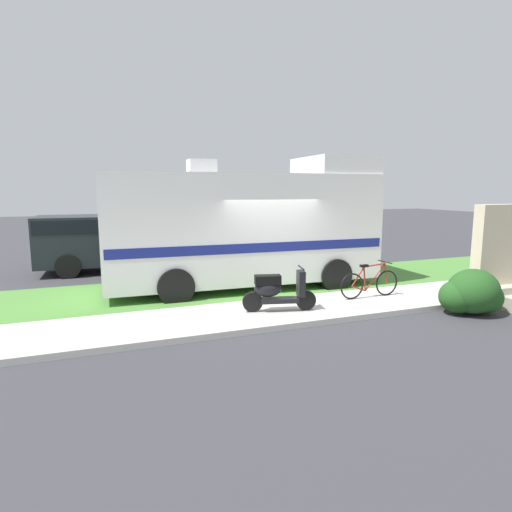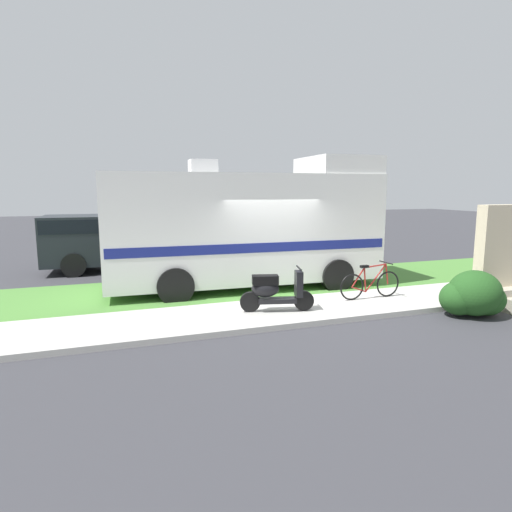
{
  "view_description": "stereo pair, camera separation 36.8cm",
  "coord_description": "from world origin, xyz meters",
  "px_view_note": "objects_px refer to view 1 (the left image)",
  "views": [
    {
      "loc": [
        -4.26,
        -9.55,
        2.75
      ],
      "look_at": [
        -0.45,
        0.3,
        1.1
      ],
      "focal_mm": 30.02,
      "sensor_mm": 36.0,
      "label": 1
    },
    {
      "loc": [
        -3.92,
        -9.68,
        2.75
      ],
      "look_at": [
        -0.45,
        0.3,
        1.1
      ],
      "focal_mm": 30.02,
      "sensor_mm": 36.0,
      "label": 2
    }
  ],
  "objects_px": {
    "bicycle": "(370,283)",
    "pickup_truck_near": "(103,242)",
    "motorhome_rv": "(246,226)",
    "scooter": "(277,290)",
    "bottle_green": "(486,278)"
  },
  "relations": [
    {
      "from": "scooter",
      "to": "pickup_truck_near",
      "type": "height_order",
      "value": "pickup_truck_near"
    },
    {
      "from": "motorhome_rv",
      "to": "bottle_green",
      "type": "xyz_separation_m",
      "value": [
        6.45,
        -2.27,
        -1.5
      ]
    },
    {
      "from": "bottle_green",
      "to": "motorhome_rv",
      "type": "bearing_deg",
      "value": 160.6
    },
    {
      "from": "bicycle",
      "to": "bottle_green",
      "type": "distance_m",
      "value": 4.15
    },
    {
      "from": "pickup_truck_near",
      "to": "bottle_green",
      "type": "height_order",
      "value": "pickup_truck_near"
    },
    {
      "from": "motorhome_rv",
      "to": "bottle_green",
      "type": "height_order",
      "value": "motorhome_rv"
    },
    {
      "from": "motorhome_rv",
      "to": "bicycle",
      "type": "bearing_deg",
      "value": -47.33
    },
    {
      "from": "motorhome_rv",
      "to": "scooter",
      "type": "distance_m",
      "value": 3.02
    },
    {
      "from": "motorhome_rv",
      "to": "pickup_truck_near",
      "type": "distance_m",
      "value": 5.58
    },
    {
      "from": "bicycle",
      "to": "pickup_truck_near",
      "type": "relative_size",
      "value": 0.31
    },
    {
      "from": "bicycle",
      "to": "pickup_truck_near",
      "type": "height_order",
      "value": "pickup_truck_near"
    },
    {
      "from": "bicycle",
      "to": "bottle_green",
      "type": "xyz_separation_m",
      "value": [
        4.14,
        0.24,
        -0.25
      ]
    },
    {
      "from": "motorhome_rv",
      "to": "scooter",
      "type": "height_order",
      "value": "motorhome_rv"
    },
    {
      "from": "bicycle",
      "to": "bottle_green",
      "type": "height_order",
      "value": "bicycle"
    },
    {
      "from": "bicycle",
      "to": "pickup_truck_near",
      "type": "xyz_separation_m",
      "value": [
        -5.95,
        6.68,
        0.51
      ]
    }
  ]
}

